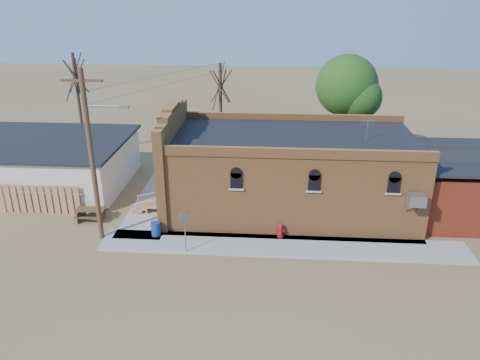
# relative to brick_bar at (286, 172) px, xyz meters

# --- Properties ---
(ground) EXTENTS (120.00, 120.00, 0.00)m
(ground) POSITION_rel_brick_bar_xyz_m (-1.64, -5.49, -2.34)
(ground) COLOR brown
(ground) RESTS_ON ground
(sidewalk_south) EXTENTS (19.00, 2.20, 0.08)m
(sidewalk_south) POSITION_rel_brick_bar_xyz_m (-0.14, -4.59, -2.30)
(sidewalk_south) COLOR #9E9991
(sidewalk_south) RESTS_ON ground
(sidewalk_west) EXTENTS (2.60, 10.00, 0.08)m
(sidewalk_west) POSITION_rel_brick_bar_xyz_m (-7.94, 0.51, -2.30)
(sidewalk_west) COLOR #9E9991
(sidewalk_west) RESTS_ON ground
(brick_bar) EXTENTS (16.40, 7.97, 6.30)m
(brick_bar) POSITION_rel_brick_bar_xyz_m (0.00, 0.00, 0.00)
(brick_bar) COLOR #BA7039
(brick_bar) RESTS_ON ground
(red_shed) EXTENTS (5.40, 6.40, 4.30)m
(red_shed) POSITION_rel_brick_bar_xyz_m (9.86, 0.01, -0.07)
(red_shed) COLOR #5E1E10
(red_shed) RESTS_ON ground
(wood_fence) EXTENTS (5.20, 0.10, 1.80)m
(wood_fence) POSITION_rel_brick_bar_xyz_m (-14.44, -1.69, -1.44)
(wood_fence) COLOR #B07A4F
(wood_fence) RESTS_ON ground
(utility_pole) EXTENTS (3.12, 0.26, 9.00)m
(utility_pole) POSITION_rel_brick_bar_xyz_m (-9.79, -4.29, 2.43)
(utility_pole) COLOR #533021
(utility_pole) RESTS_ON ground
(tree_bare_near) EXTENTS (2.80, 2.80, 7.65)m
(tree_bare_near) POSITION_rel_brick_bar_xyz_m (-4.64, 7.51, 3.62)
(tree_bare_near) COLOR #463328
(tree_bare_near) RESTS_ON ground
(tree_bare_far) EXTENTS (2.80, 2.80, 8.16)m
(tree_bare_far) POSITION_rel_brick_bar_xyz_m (-15.64, 8.51, 4.02)
(tree_bare_far) COLOR #463328
(tree_bare_far) RESTS_ON ground
(tree_leafy) EXTENTS (4.40, 4.40, 8.15)m
(tree_leafy) POSITION_rel_brick_bar_xyz_m (4.36, 8.01, 3.59)
(tree_leafy) COLOR #463328
(tree_leafy) RESTS_ON ground
(fire_hydrant) EXTENTS (0.45, 0.44, 0.77)m
(fire_hydrant) POSITION_rel_brick_bar_xyz_m (-0.27, -3.70, -1.88)
(fire_hydrant) COLOR #AB091D
(fire_hydrant) RESTS_ON sidewalk_south
(stop_sign) EXTENTS (0.46, 0.47, 2.22)m
(stop_sign) POSITION_rel_brick_bar_xyz_m (-5.05, -5.49, -0.55)
(stop_sign) COLOR gray
(stop_sign) RESTS_ON sidewalk_south
(trash_barrel) EXTENTS (0.66, 0.66, 0.77)m
(trash_barrel) POSITION_rel_brick_bar_xyz_m (-6.94, -3.99, -1.88)
(trash_barrel) COLOR navy
(trash_barrel) RESTS_ON sidewalk_west
(picnic_table) EXTENTS (1.65, 1.28, 0.68)m
(picnic_table) POSITION_rel_brick_bar_xyz_m (-11.14, -2.29, -1.89)
(picnic_table) COLOR #513C20
(picnic_table) RESTS_ON ground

